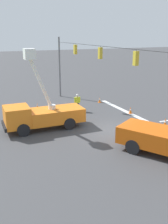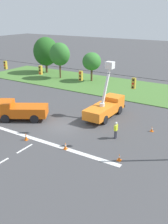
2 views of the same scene
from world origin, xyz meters
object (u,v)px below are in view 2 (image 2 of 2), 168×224
Objects in this scene: tree_far_west at (46,52)px; utility_truck_bucket_lift at (106,106)px; tree_west at (60,54)px; traffic_cone_mid_right at (65,146)px; traffic_cone_far_left at (152,129)px; traffic_cone_far_right at (26,137)px; utility_truck_support_near at (20,110)px; road_worker at (116,129)px; traffic_cone_centre_line at (119,157)px; tree_centre at (92,61)px.

utility_truck_bucket_lift is (21.78, -15.31, -3.10)m from tree_far_west.
tree_west reaches higher than traffic_cone_mid_right.
tree_far_west is 32.71m from traffic_cone_far_left.
traffic_cone_far_right is at bearing -60.73° from tree_west.
traffic_cone_far_right is at bearing -40.41° from utility_truck_support_near.
utility_truck_support_near is at bearing -161.21° from traffic_cone_far_left.
tree_west is 21.08m from utility_truck_bucket_lift.
traffic_cone_mid_right is at bearing -86.10° from utility_truck_bucket_lift.
road_worker is 2.83× the size of traffic_cone_centre_line.
traffic_cone_centre_line reaches higher than traffic_cone_far_left.
utility_truck_bucket_lift is at bearing -35.10° from tree_far_west.
tree_west is 30.91m from traffic_cone_centre_line.
traffic_cone_centre_line is at bearing -40.78° from tree_far_west.
traffic_cone_far_left is (6.15, -1.22, -1.01)m from utility_truck_bucket_lift.
traffic_cone_mid_right reaches higher than traffic_cone_far_left.
utility_truck_bucket_lift is at bearing 124.13° from traffic_cone_centre_line.
road_worker is at bearing 56.51° from traffic_cone_mid_right.
traffic_cone_far_left is at bearing 40.72° from traffic_cone_far_right.
road_worker reaches higher than traffic_cone_far_left.
utility_truck_bucket_lift is 10.99× the size of traffic_cone_far_left.
tree_centre is (6.16, 1.26, -0.96)m from tree_west.
traffic_cone_centre_line is (15.92, -22.47, -3.32)m from tree_centre.
tree_far_west is 4.10× the size of road_worker.
tree_far_west reaches higher than tree_west.
utility_truck_bucket_lift is 10.09m from utility_truck_support_near.
tree_far_west is 12.02× the size of traffic_cone_far_left.
road_worker is (11.64, 1.35, -0.15)m from utility_truck_support_near.
tree_west is 6.36m from tree_centre.
tree_far_west reaches higher than traffic_cone_far_right.
tree_centre is at bearing 126.00° from utility_truck_bucket_lift.
road_worker is at bearing 119.81° from traffic_cone_centre_line.
tree_west is 1.07× the size of utility_truck_support_near.
traffic_cone_mid_right is 1.12× the size of traffic_cone_far_left.
traffic_cone_mid_right is (0.62, -9.17, -0.96)m from utility_truck_bucket_lift.
traffic_cone_mid_right is 9.68m from traffic_cone_far_left.
traffic_cone_mid_right reaches higher than traffic_cone_centre_line.
utility_truck_bucket_lift is 10.16m from traffic_cone_centre_line.
traffic_cone_centre_line is at bearing -54.69° from tree_centre.
traffic_cone_mid_right is 1.08× the size of traffic_cone_centre_line.
utility_truck_bucket_lift is (10.24, -14.09, -2.33)m from tree_centre.
tree_centre reaches higher than road_worker.
tree_far_west reaches higher than traffic_cone_centre_line.
road_worker is (13.82, -18.80, -2.62)m from tree_centre.
utility_truck_bucket_lift is at bearing -54.00° from tree_centre.
tree_centre is at bearing 96.16° from utility_truck_support_near.
traffic_cone_mid_right is at bearing -124.78° from traffic_cone_far_left.
tree_centre is (11.54, -1.21, -0.77)m from tree_far_west.
traffic_cone_far_right reaches higher than traffic_cone_centre_line.
traffic_cone_mid_right is (-2.95, -4.46, -0.67)m from road_worker.
tree_west is 26.91m from traffic_cone_far_left.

